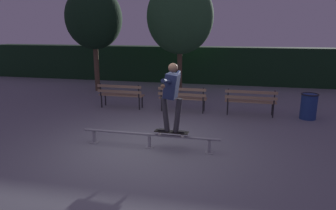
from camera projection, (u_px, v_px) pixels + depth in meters
The scene contains 11 objects.
ground_plane at pixel (150, 147), 7.11m from camera, with size 90.00×90.00×0.00m, color slate.
hedge_backdrop at pixel (200, 65), 15.78m from camera, with size 24.00×1.20×1.85m, color black.
grind_rail at pixel (149, 137), 7.03m from camera, with size 3.29×0.18×0.35m.
skateboard at pixel (171, 132), 6.88m from camera, with size 0.79×0.24×0.09m.
skateboarder at pixel (172, 92), 6.65m from camera, with size 0.62×1.41×1.56m.
park_bench_leftmost at pixel (121, 93), 10.55m from camera, with size 1.60×0.43×0.88m.
park_bench_left_center at pixel (182, 96), 10.08m from camera, with size 1.60×0.43×0.88m.
park_bench_right_center at pixel (250, 99), 9.60m from camera, with size 1.60×0.43×0.88m.
tree_far_left at pixel (94, 18), 13.03m from camera, with size 2.44×2.44×4.53m.
tree_behind_benches at pixel (180, 17), 13.04m from camera, with size 2.89×2.89×4.83m.
trash_can at pixel (309, 106), 9.29m from camera, with size 0.52×0.52×0.80m.
Camera 1 is at (1.91, -6.40, 2.68)m, focal length 32.29 mm.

